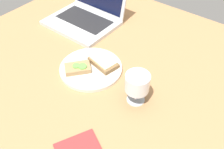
# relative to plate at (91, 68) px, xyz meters

# --- Properties ---
(wooden_table) EXTENTS (1.40, 1.40, 0.03)m
(wooden_table) POSITION_rel_plate_xyz_m (0.05, -0.03, -0.02)
(wooden_table) COLOR #B27F51
(wooden_table) RESTS_ON ground
(plate) EXTENTS (0.25, 0.25, 0.01)m
(plate) POSITION_rel_plate_xyz_m (0.00, 0.00, 0.00)
(plate) COLOR silver
(plate) RESTS_ON wooden_table
(sandwich_with_cucumber) EXTENTS (0.11, 0.12, 0.02)m
(sandwich_with_cucumber) POSITION_rel_plate_xyz_m (-0.03, -0.04, 0.02)
(sandwich_with_cucumber) COLOR #A88456
(sandwich_with_cucumber) RESTS_ON plate
(sandwich_with_cheese) EXTENTS (0.13, 0.09, 0.03)m
(sandwich_with_cheese) POSITION_rel_plate_xyz_m (0.03, 0.04, 0.02)
(sandwich_with_cheese) COLOR brown
(sandwich_with_cheese) RESTS_ON plate
(wine_glass) EXTENTS (0.09, 0.09, 0.12)m
(wine_glass) POSITION_rel_plate_xyz_m (0.23, -0.02, 0.08)
(wine_glass) COLOR white
(wine_glass) RESTS_ON wooden_table
(laptop) EXTENTS (0.33, 0.31, 0.21)m
(laptop) POSITION_rel_plate_xyz_m (-0.26, 0.26, 0.03)
(laptop) COLOR silver
(laptop) RESTS_ON wooden_table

